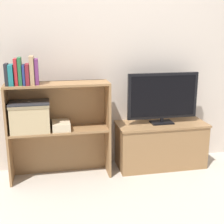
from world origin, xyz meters
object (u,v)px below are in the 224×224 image
object	(u,v)px
book_navy	(24,75)
book_maroon	(28,74)
tv_stand	(161,144)
book_teal	(11,75)
book_crimson	(16,72)
book_plum	(37,72)
book_forest	(20,71)
book_tan	(32,70)
magazine_stack	(61,125)
laptop	(29,103)
storage_basket_left	(30,116)
tv	(163,97)
book_charcoal	(7,74)

from	to	relation	value
book_navy	book_maroon	bearing A→B (deg)	0.00
tv_stand	book_teal	distance (m)	1.60
book_crimson	book_plum	bearing A→B (deg)	0.00
book_forest	book_tan	bearing A→B (deg)	-0.00
tv_stand	magazine_stack	size ratio (longest dim) A/B	4.08
book_forest	laptop	xyz separation A→B (m)	(0.06, 0.01, -0.28)
storage_basket_left	laptop	xyz separation A→B (m)	(0.00, 0.00, 0.13)
book_plum	tv_stand	bearing A→B (deg)	3.77
tv	book_charcoal	bearing A→B (deg)	-176.94
book_plum	magazine_stack	xyz separation A→B (m)	(0.19, 0.02, -0.50)
tv	book_tan	bearing A→B (deg)	-176.42
tv	book_teal	world-z (taller)	book_teal
book_tan	book_plum	world-z (taller)	book_tan
tv_stand	book_charcoal	bearing A→B (deg)	-176.88
tv_stand	book_forest	bearing A→B (deg)	-176.62
book_teal	book_crimson	world-z (taller)	book_crimson
book_maroon	book_tan	distance (m)	0.05
book_charcoal	book_crimson	distance (m)	0.08
book_teal	book_plum	world-z (taller)	book_plum
book_crimson	book_forest	distance (m)	0.03
book_charcoal	laptop	xyz separation A→B (m)	(0.17, 0.01, -0.26)
book_plum	storage_basket_left	distance (m)	0.41
book_crimson	tv	bearing A→B (deg)	3.23
tv_stand	tv	xyz separation A→B (m)	(0.00, -0.00, 0.50)
tv_stand	magazine_stack	xyz separation A→B (m)	(-1.00, -0.06, 0.28)
tv	tv_stand	bearing A→B (deg)	90.00
book_charcoal	book_plum	bearing A→B (deg)	0.00
book_navy	book_plum	size ratio (longest dim) A/B	0.78
tv	magazine_stack	distance (m)	1.02
book_teal	book_plum	size ratio (longest dim) A/B	0.80
book_charcoal	laptop	world-z (taller)	book_charcoal
book_navy	magazine_stack	xyz separation A→B (m)	(0.30, 0.02, -0.48)
book_forest	book_maroon	bearing A→B (deg)	0.00
book_navy	storage_basket_left	size ratio (longest dim) A/B	0.49
tv_stand	book_crimson	size ratio (longest dim) A/B	4.02
book_forest	book_plum	size ratio (longest dim) A/B	1.07
tv	book_teal	bearing A→B (deg)	-176.86
book_teal	book_maroon	bearing A→B (deg)	0.00
book_teal	laptop	world-z (taller)	book_teal
tv	book_plum	distance (m)	1.23
book_tan	storage_basket_left	distance (m)	0.42
tv	book_teal	distance (m)	1.43
storage_basket_left	magazine_stack	xyz separation A→B (m)	(0.27, 0.01, -0.10)
book_charcoal	book_tan	size ratio (longest dim) A/B	0.76
magazine_stack	book_teal	bearing A→B (deg)	-177.47
book_crimson	book_maroon	distance (m)	0.10
book_maroon	magazine_stack	bearing A→B (deg)	3.82
book_tan	magazine_stack	size ratio (longest dim) A/B	1.10
book_teal	book_crimson	distance (m)	0.05
book_navy	book_plum	bearing A→B (deg)	0.00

